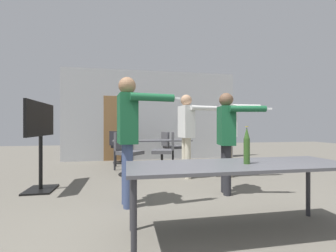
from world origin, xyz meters
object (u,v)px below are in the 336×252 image
Objects in this scene: tv_screen at (41,135)px; office_chair_side_rolled at (171,148)px; office_chair_near_pushed at (120,148)px; beer_bottle at (247,146)px; person_left_plaid at (228,126)px; person_far_watching at (187,127)px; office_chair_far_right at (128,154)px; office_chair_far_left at (165,153)px; person_center_tall at (227,133)px; person_near_casual at (128,127)px.

tv_screen reaches higher than office_chair_side_rolled.
beer_bottle is at bearing -25.78° from office_chair_near_pushed.
person_far_watching is (-0.93, 0.02, -0.01)m from person_left_plaid.
beer_bottle reaches higher than office_chair_far_right.
tv_screen is 1.86m from office_chair_far_right.
person_far_watching is 0.98m from office_chair_far_left.
person_left_plaid is at bearing 79.08° from person_far_watching.
office_chair_far_right reaches higher than office_chair_side_rolled.
person_far_watching reaches higher than beer_bottle.
person_center_tall is 0.92× the size of person_near_casual.
office_chair_far_left is (-0.36, 0.66, -0.62)m from person_far_watching.
person_near_casual is 2.38m from office_chair_far_left.
beer_bottle is at bearing 61.80° from office_chair_far_right.
person_left_plaid is (3.63, 0.43, 0.14)m from tv_screen.
office_chair_far_left is at bearing 149.48° from person_near_casual.
office_chair_far_right is at bearing 172.06° from person_near_casual.
person_left_plaid is 3.29m from office_chair_near_pushed.
person_near_casual is 1.60m from beer_bottle.
office_chair_near_pushed is (-1.45, 2.15, -0.63)m from person_far_watching.
person_left_plaid reaches higher than office_chair_side_rolled.
beer_bottle is (0.28, -3.21, 0.45)m from office_chair_far_left.
tv_screen is 1.59× the size of office_chair_near_pushed.
office_chair_side_rolled is (0.05, 2.05, -0.65)m from person_far_watching.
tv_screen is 1.57× the size of office_chair_far_right.
person_left_plaid is 2.34m from office_chair_far_right.
person_center_tall is 0.93× the size of person_far_watching.
office_chair_far_right is (-1.58, 1.77, -0.54)m from person_center_tall.
beer_bottle reaches higher than office_chair_near_pushed.
office_chair_side_rolled is (-0.29, 3.24, -0.57)m from person_center_tall.
person_center_tall is 3.84m from office_chair_near_pushed.
tv_screen is at bearing 141.39° from beer_bottle.
person_far_watching is at bearing -17.80° from office_chair_side_rolled.
person_center_tall reaches higher than tv_screen.
beer_bottle is (-0.13, -4.59, 0.48)m from office_chair_side_rolled.
person_left_plaid is 4.79× the size of beer_bottle.
office_chair_side_rolled is at bearing 88.35° from beer_bottle.
person_near_casual reaches higher than person_far_watching.
office_chair_side_rolled is (-0.88, 2.07, -0.67)m from person_left_plaid.
office_chair_near_pushed is at bearing 175.47° from person_near_casual.
office_chair_far_left is at bearing -32.72° from office_chair_side_rolled.
office_chair_far_left is 0.88m from office_chair_far_right.
person_far_watching reaches higher than office_chair_near_pushed.
person_left_plaid reaches higher than person_far_watching.
person_left_plaid is at bearing 164.52° from person_center_tall.
office_chair_side_rolled is at bearing 151.86° from person_near_casual.
person_center_tall is 1.71× the size of office_chair_far_right.
person_far_watching is (2.70, 0.45, 0.13)m from tv_screen.
office_chair_near_pushed is (-2.38, 2.18, -0.64)m from person_left_plaid.
office_chair_near_pushed is 4.92m from beer_bottle.
tv_screen is 1.65× the size of office_chair_side_rolled.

